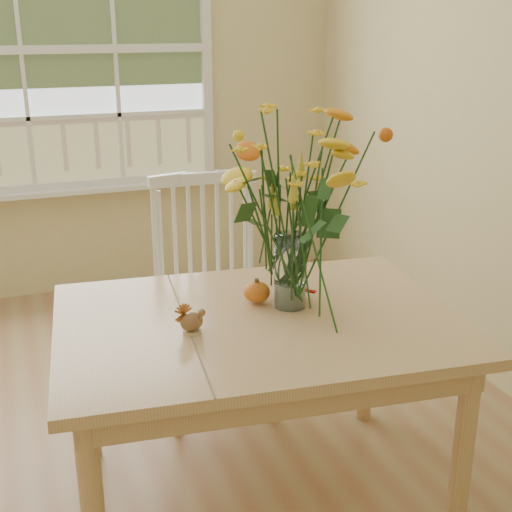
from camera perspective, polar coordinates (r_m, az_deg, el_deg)
name	(u,v)px	position (r m, az deg, el deg)	size (l,w,h in m)	color
floor	(92,507)	(2.79, -13.51, -19.69)	(4.00, 4.50, 0.01)	#A2744E
wall_back	(24,84)	(4.46, -18.76, 13.39)	(4.00, 0.02, 2.70)	beige
window	(21,53)	(4.41, -19.00, 15.69)	(2.42, 0.12, 1.74)	silver
dining_table	(258,341)	(2.42, 0.17, -7.12)	(1.48, 1.12, 0.74)	tan
windsor_chair	(209,283)	(3.13, -3.95, -2.23)	(0.53, 0.51, 1.05)	white
flower_vase	(291,199)	(2.36, 2.97, 4.80)	(0.56, 0.56, 0.66)	white
pumpkin	(257,293)	(2.49, 0.06, -3.10)	(0.10, 0.10, 0.08)	orange
turkey_figurine	(192,322)	(2.27, -5.37, -5.49)	(0.09, 0.07, 0.10)	#CCB78C
dark_gourd	(291,288)	(2.54, 2.93, -2.69)	(0.13, 0.11, 0.08)	#38160F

